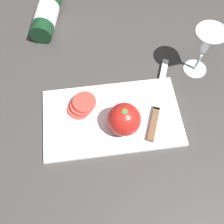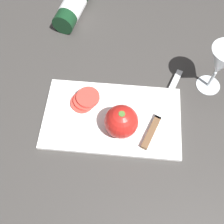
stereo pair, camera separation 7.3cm
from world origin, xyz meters
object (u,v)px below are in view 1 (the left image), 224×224
wine_glass (206,45)px  knife (155,114)px  tomato_slice_stack_near (82,105)px  wine_bottle (48,10)px  whole_tomato (124,119)px

wine_glass → knife: wine_glass is taller
knife → wine_glass: bearing=-25.5°
tomato_slice_stack_near → wine_glass: bearing=15.3°
wine_bottle → knife: 0.53m
wine_bottle → wine_glass: wine_glass is taller
wine_glass → knife: (-0.16, -0.15, -0.09)m
wine_glass → whole_tomato: size_ratio=1.79×
tomato_slice_stack_near → whole_tomato: bearing=-33.9°
whole_tomato → tomato_slice_stack_near: whole_tomato is taller
knife → whole_tomato: bearing=124.7°
wine_bottle → knife: (0.30, -0.44, -0.02)m
wine_glass → tomato_slice_stack_near: bearing=-164.7°
wine_bottle → whole_tomato: bearing=-66.7°
wine_bottle → whole_tomato: whole_tomato is taller
whole_tomato → tomato_slice_stack_near: size_ratio=1.09×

